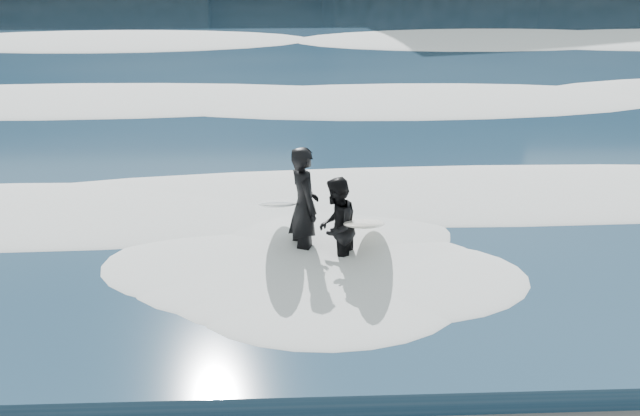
{
  "coord_description": "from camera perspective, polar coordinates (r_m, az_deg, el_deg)",
  "views": [
    {
      "loc": [
        1.08,
        -4.27,
        5.39
      ],
      "look_at": [
        1.57,
        6.76,
        1.0
      ],
      "focal_mm": 45.0,
      "sensor_mm": 36.0,
      "label": 1
    }
  ],
  "objects": [
    {
      "name": "foam_near",
      "position": [
        14.22,
        -6.72,
        0.98
      ],
      "size": [
        60.0,
        3.2,
        0.2
      ],
      "primitive_type": "ellipsoid",
      "color": "white",
      "rests_on": "sea"
    },
    {
      "name": "foam_far",
      "position": [
        29.7,
        -4.68,
        12.04
      ],
      "size": [
        60.0,
        4.8,
        0.3
      ],
      "primitive_type": "ellipsoid",
      "color": "white",
      "rests_on": "sea"
    },
    {
      "name": "surfer_left",
      "position": [
        12.09,
        -1.47,
        0.12
      ],
      "size": [
        1.05,
        2.03,
        1.89
      ],
      "color": "black",
      "rests_on": "ground"
    },
    {
      "name": "foam_mid",
      "position": [
        20.9,
        -5.47,
        7.83
      ],
      "size": [
        60.0,
        4.0,
        0.24
      ],
      "primitive_type": "ellipsoid",
      "color": "white",
      "rests_on": "sea"
    },
    {
      "name": "surfer_right",
      "position": [
        11.79,
        1.49,
        -1.36
      ],
      "size": [
        1.32,
        2.09,
        1.53
      ],
      "color": "black",
      "rests_on": "ground"
    },
    {
      "name": "sea",
      "position": [
        33.7,
        -4.45,
        12.67
      ],
      "size": [
        90.0,
        52.0,
        0.3
      ],
      "primitive_type": "cube",
      "color": "navy",
      "rests_on": "ground"
    }
  ]
}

